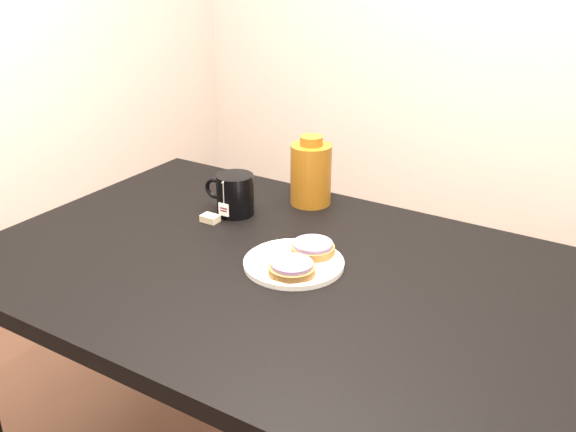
{
  "coord_description": "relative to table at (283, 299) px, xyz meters",
  "views": [
    {
      "loc": [
        0.68,
        -1.06,
        1.43
      ],
      "look_at": [
        -0.07,
        0.13,
        0.81
      ],
      "focal_mm": 40.0,
      "sensor_mm": 36.0,
      "label": 1
    }
  ],
  "objects": [
    {
      "name": "table",
      "position": [
        0.0,
        0.0,
        0.0
      ],
      "size": [
        1.4,
        0.9,
        0.75
      ],
      "color": "black",
      "rests_on": "ground_plane"
    },
    {
      "name": "plate",
      "position": [
        0.02,
        0.02,
        0.09
      ],
      "size": [
        0.22,
        0.22,
        0.02
      ],
      "color": "white",
      "rests_on": "table"
    },
    {
      "name": "bagel_back",
      "position": [
        0.04,
        0.07,
        0.11
      ],
      "size": [
        0.14,
        0.14,
        0.03
      ],
      "color": "brown",
      "rests_on": "plate"
    },
    {
      "name": "bagel_front",
      "position": [
        0.04,
        -0.03,
        0.11
      ],
      "size": [
        0.14,
        0.14,
        0.03
      ],
      "color": "brown",
      "rests_on": "plate"
    },
    {
      "name": "mug",
      "position": [
        -0.27,
        0.18,
        0.14
      ],
      "size": [
        0.15,
        0.11,
        0.11
      ],
      "rotation": [
        0.0,
        0.0,
        0.05
      ],
      "color": "black",
      "rests_on": "table"
    },
    {
      "name": "teabag_pouch",
      "position": [
        -0.29,
        0.11,
        0.09
      ],
      "size": [
        0.05,
        0.03,
        0.02
      ],
      "primitive_type": "cube",
      "rotation": [
        0.0,
        0.0,
        0.01
      ],
      "color": "#C6B793",
      "rests_on": "table"
    },
    {
      "name": "bagel_package",
      "position": [
        -0.13,
        0.35,
        0.17
      ],
      "size": [
        0.14,
        0.14,
        0.19
      ],
      "rotation": [
        0.0,
        0.0,
        0.31
      ],
      "color": "#69380D",
      "rests_on": "table"
    }
  ]
}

